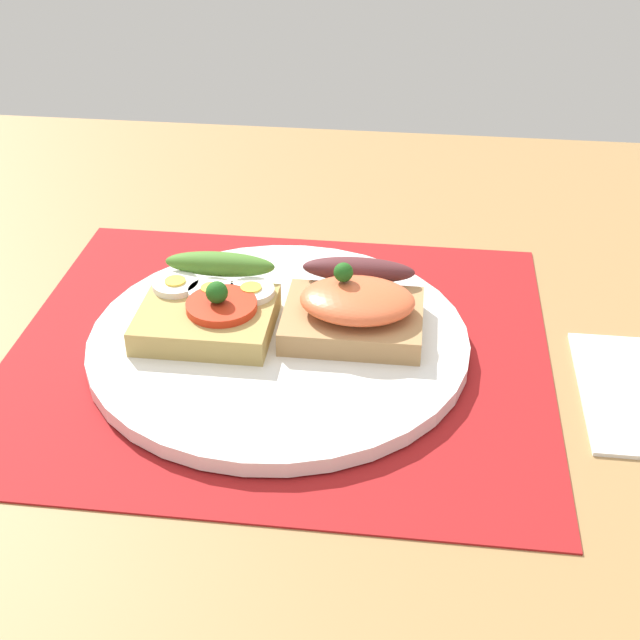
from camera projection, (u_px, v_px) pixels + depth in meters
The scene contains 5 objects.
ground_plane at pixel (280, 368), 64.79cm from camera, with size 120.00×90.00×3.20cm, color #9D7545.
placemat at pixel (279, 349), 63.83cm from camera, with size 39.01×34.46×0.30cm, color maroon.
plate at pixel (279, 341), 63.45cm from camera, with size 27.46×27.46×1.12cm, color white.
sandwich_egg_tomato at pixel (212, 304), 63.92cm from camera, with size 9.61×9.58×4.06cm.
sandwich_salmon at pixel (355, 306), 62.94cm from camera, with size 9.98×9.27×5.19cm.
Camera 1 is at (9.29, -51.64, 36.69)cm, focal length 49.12 mm.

